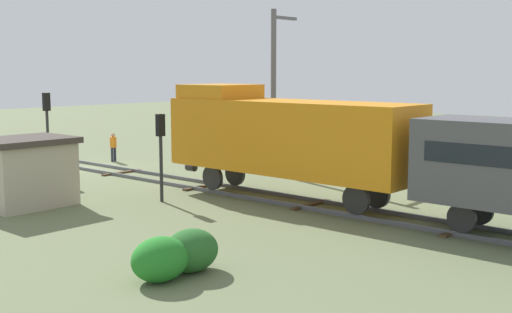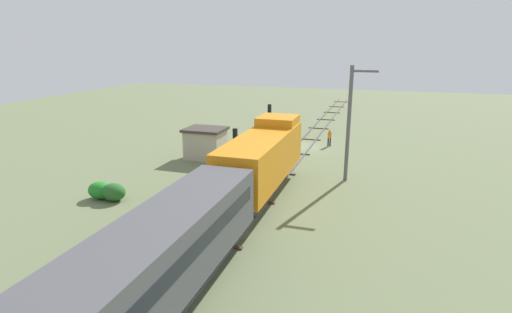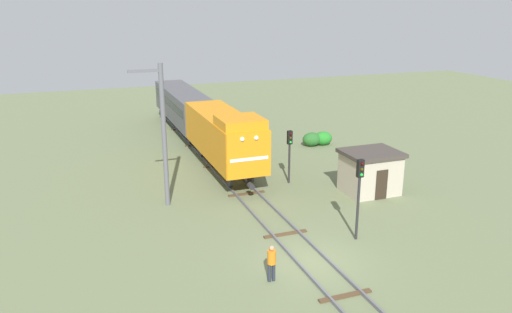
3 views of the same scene
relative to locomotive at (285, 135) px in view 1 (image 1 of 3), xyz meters
name	(u,v)px [view 1 (image 1 of 3)]	position (x,y,z in m)	size (l,w,h in m)	color
ground_plane	(88,168)	(0.00, -14.05, -2.77)	(110.96, 110.96, 0.00)	#66704C
railway_track	(88,166)	(0.00, -14.05, -2.70)	(2.40, 73.97, 0.16)	#595960
locomotive	(285,135)	(0.00, 0.00, 0.00)	(2.90, 11.60, 4.60)	orange
traffic_signal_near	(47,119)	(3.20, -12.68, 0.19)	(0.32, 0.34, 4.27)	#262628
traffic_signal_mid	(160,141)	(3.40, -3.76, -0.24)	(0.32, 0.34, 3.62)	#262628
worker_near_track	(113,145)	(-2.40, -14.94, -1.78)	(0.38, 0.38, 1.70)	#262B38
catenary_mast	(274,88)	(-5.06, -4.77, 1.70)	(1.94, 0.28, 8.45)	#595960
relay_hut	(26,172)	(7.50, -7.14, -1.38)	(3.50, 2.90, 2.74)	#B2A893
bush_near	(160,259)	(10.01, 3.98, -2.20)	(1.59, 1.30, 1.16)	#247D26
bush_mid	(191,251)	(8.95, 3.99, -2.19)	(1.60, 1.31, 1.16)	#265F26
bush_far	(38,185)	(6.98, -7.19, -2.02)	(2.08, 1.70, 1.52)	#2C6426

